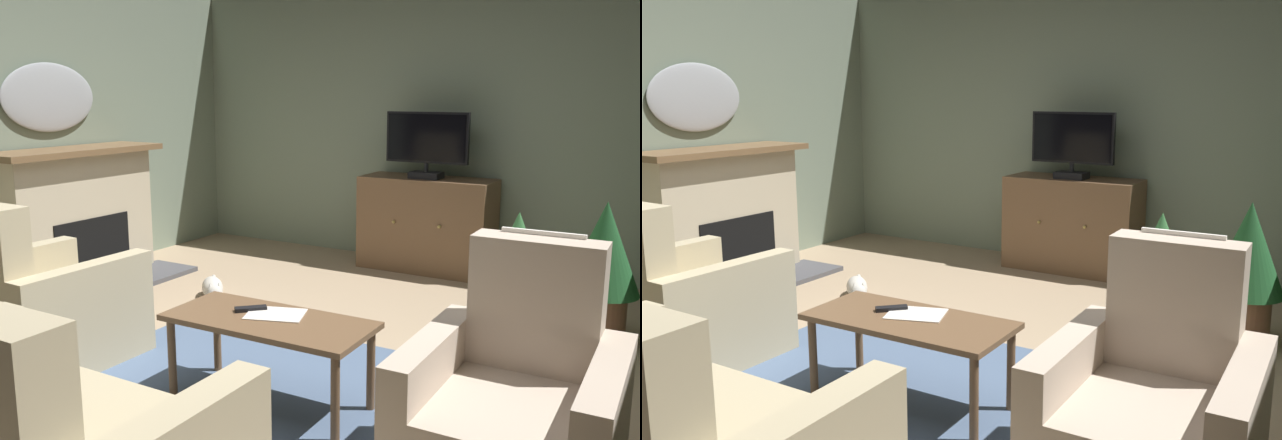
{
  "view_description": "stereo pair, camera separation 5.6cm",
  "coord_description": "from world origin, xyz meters",
  "views": [
    {
      "loc": [
        2.03,
        -3.07,
        1.63
      ],
      "look_at": [
        0.05,
        0.29,
        0.87
      ],
      "focal_mm": 37.55,
      "sensor_mm": 36.0,
      "label": 1
    },
    {
      "loc": [
        2.08,
        -3.04,
        1.63
      ],
      "look_at": [
        0.05,
        0.29,
        0.87
      ],
      "focal_mm": 37.55,
      "sensor_mm": 36.0,
      "label": 2
    }
  ],
  "objects": [
    {
      "name": "folded_newspaper",
      "position": [
        0.13,
        -0.31,
        0.48
      ],
      "size": [
        0.36,
        0.31,
        0.01
      ],
      "primitive_type": "cube",
      "rotation": [
        0.0,
        0.0,
        0.33
      ],
      "color": "silver",
      "rests_on": "coffee_table"
    },
    {
      "name": "rug_central",
      "position": [
        -0.07,
        -0.34,
        0.01
      ],
      "size": [
        2.18,
        1.92,
        0.01
      ],
      "primitive_type": "cube",
      "color": "slate",
      "rests_on": "ground_plane"
    },
    {
      "name": "potted_plant_small_fern_corner",
      "position": [
        1.49,
        1.48,
        0.53
      ],
      "size": [
        0.47,
        0.47,
        0.94
      ],
      "color": "#99664C",
      "rests_on": "ground_plane"
    },
    {
      "name": "coffee_table",
      "position": [
        0.13,
        -0.37,
        0.42
      ],
      "size": [
        1.1,
        0.5,
        0.47
      ],
      "color": "brown",
      "rests_on": "ground_plane"
    },
    {
      "name": "armchair_angled_to_table",
      "position": [
        -1.35,
        -0.61,
        0.33
      ],
      "size": [
        0.85,
        0.93,
        1.03
      ],
      "color": "tan",
      "rests_on": "ground_plane"
    },
    {
      "name": "cat",
      "position": [
        -1.3,
        0.91,
        0.09
      ],
      "size": [
        0.47,
        0.54,
        0.18
      ],
      "color": "beige",
      "rests_on": "ground_plane"
    },
    {
      "name": "wall_back",
      "position": [
        0.0,
        2.96,
        1.33
      ],
      "size": [
        6.33,
        0.1,
        2.65
      ],
      "primitive_type": "cube",
      "color": "gray",
      "rests_on": "ground_plane"
    },
    {
      "name": "tv_cabinet",
      "position": [
        -0.17,
        2.61,
        0.41
      ],
      "size": [
        1.2,
        0.52,
        0.86
      ],
      "color": "#4A3523",
      "rests_on": "ground_plane"
    },
    {
      "name": "tv_remote",
      "position": [
        -0.02,
        -0.32,
        0.49
      ],
      "size": [
        0.16,
        0.15,
        0.02
      ],
      "primitive_type": "cube",
      "rotation": [
        0.0,
        0.0,
        3.92
      ],
      "color": "black",
      "rests_on": "coffee_table"
    },
    {
      "name": "fireplace",
      "position": [
        -2.59,
        0.7,
        0.55
      ],
      "size": [
        0.88,
        1.58,
        1.16
      ],
      "color": "#4C4C51",
      "rests_on": "ground_plane"
    },
    {
      "name": "television",
      "position": [
        -0.17,
        2.56,
        1.17
      ],
      "size": [
        0.77,
        0.2,
        0.59
      ],
      "color": "black",
      "rests_on": "tv_cabinet"
    },
    {
      "name": "ground_plane",
      "position": [
        0.0,
        0.0,
        -0.02
      ],
      "size": [
        6.33,
        6.42,
        0.04
      ],
      "primitive_type": "cube",
      "color": "tan"
    },
    {
      "name": "wall_mirror_oval",
      "position": [
        -2.84,
        0.7,
        1.58
      ],
      "size": [
        0.06,
        0.92,
        0.58
      ],
      "primitive_type": "ellipsoid",
      "color": "#B2B7BF"
    },
    {
      "name": "potted_plant_tall_palm_by_window",
      "position": [
        1.03,
        1.06,
        0.5
      ],
      "size": [
        0.53,
        0.53,
        0.89
      ],
      "color": "#3D4C5B",
      "rests_on": "ground_plane"
    },
    {
      "name": "armchair_facing_sofa",
      "position": [
        1.43,
        -0.47,
        0.32
      ],
      "size": [
        0.83,
        0.87,
        1.03
      ],
      "color": "#C6B29E",
      "rests_on": "ground_plane"
    }
  ]
}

